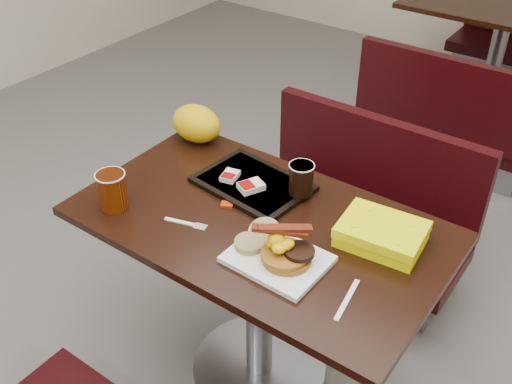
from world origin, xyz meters
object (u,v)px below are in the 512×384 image
Objects in this scene: table_near at (259,302)px; clamshell at (382,234)px; bench_near_n at (352,210)px; hashbrown_sleeve_left at (230,176)px; pancake_stack at (287,256)px; knife at (347,300)px; table_far at (494,64)px; tray at (253,184)px; coffee_cup_far at (301,179)px; hashbrown_sleeve_right at (251,186)px; platter at (278,259)px; coffee_cup_near at (112,191)px; fork at (180,222)px; bench_far_s at (453,107)px; paper_bag at (197,123)px.

table_near is 4.75× the size of clamshell.
bench_near_n is 0.75m from hashbrown_sleeve_left.
pancake_stack is 0.58× the size of clamshell.
pancake_stack reaches higher than knife.
table_far is at bearing 90.00° from bench_near_n.
hashbrown_sleeve_left is (-0.08, -0.03, 0.02)m from tray.
coffee_cup_far is at bearing -89.13° from table_far.
hashbrown_sleeve_right is (-0.51, 0.25, 0.03)m from knife.
bench_near_n is 2.64× the size of tray.
coffee_cup_near is (-0.59, -0.09, 0.06)m from platter.
pancake_stack is 0.63m from coffee_cup_near.
coffee_cup_near is at bearing 178.98° from fork.
coffee_cup_near is at bearing -93.62° from knife.
coffee_cup_far reaches higher than hashbrown_sleeve_right.
pancake_stack reaches higher than bench_far_s.
paper_bag is (-0.06, 0.50, 0.01)m from coffee_cup_near.
bench_far_s is 3.96× the size of clamshell.
platter is at bearing 8.95° from coffee_cup_near.
bench_far_s is (0.00, 1.90, -0.02)m from table_near.
fork is (-0.20, -2.06, 0.39)m from bench_far_s.
paper_bag is at bearing 151.10° from table_near.
hashbrown_sleeve_right reaches higher than fork.
knife is (0.40, -0.85, 0.39)m from bench_near_n.
tray is at bearing -19.76° from paper_bag.
bench_near_n is 1.02m from knife.
clamshell is at bearing -57.46° from bench_near_n.
pancake_stack reaches higher than hashbrown_sleeve_left.
coffee_cup_far is (0.15, 0.08, 0.04)m from hashbrown_sleeve_right.
platter is 0.36m from fork.
platter is 0.36m from hashbrown_sleeve_right.
hashbrown_sleeve_left is (-0.21, -1.79, 0.42)m from bench_far_s.
bench_near_n is 7.74× the size of coffee_cup_near.
pancake_stack is (0.03, 0.00, 0.02)m from platter.
clamshell is (0.58, 0.01, 0.01)m from hashbrown_sleeve_left.
bench_near_n is at bearing 40.55° from paper_bag.
table_far is at bearing 94.66° from platter.
hashbrown_sleeve_left reaches higher than tray.
fork is 2.06× the size of hashbrown_sleeve_left.
table_far is (0.00, 1.90, 0.02)m from bench_near_n.
coffee_cup_near is at bearing -136.86° from hashbrown_sleeve_left.
platter reaches higher than fork.
bench_near_n is 1.20m from bench_far_s.
clamshell is at bearing 28.36° from hashbrown_sleeve_right.
coffee_cup_far is at bearing 39.11° from fork.
clamshell is (0.48, 0.02, 0.01)m from hashbrown_sleeve_right.
clamshell is at bearing 10.59° from fork.
coffee_cup_far is at bearing 78.81° from table_near.
clamshell is (0.18, 0.25, 0.00)m from pancake_stack.
hashbrown_sleeve_left is (-0.21, 0.11, 0.40)m from table_near.
tray is at bearing -94.32° from bench_far_s.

